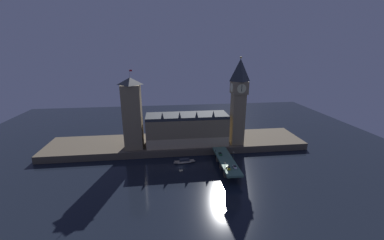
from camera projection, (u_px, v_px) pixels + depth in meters
The scene contains 14 objects.
ground_plane at pixel (181, 167), 171.89m from camera, with size 400.00×400.00×0.00m, color black.
embankment at pixel (177, 143), 208.11m from camera, with size 220.00×42.00×5.74m.
parliament_hall at pixel (187, 129), 197.76m from camera, with size 67.31×23.10×30.52m.
clock_tower at pixel (239, 100), 190.24m from camera, with size 12.51×12.62×71.80m.
victoria_tower at pixel (132, 114), 184.95m from camera, with size 14.40×14.40×62.73m.
bridge at pixel (226, 162), 169.56m from camera, with size 10.65×46.00×6.79m.
car_northbound_lead at pixel (220, 154), 176.69m from camera, with size 2.10×4.68×1.43m.
car_northbound_trail at pixel (228, 168), 155.56m from camera, with size 2.04×4.38×1.56m.
car_southbound_lead at pixel (235, 167), 157.13m from camera, with size 2.10×4.40×1.41m.
pedestrian_near_rail at pixel (225, 169), 154.03m from camera, with size 0.38×0.38×1.67m.
pedestrian_far_rail at pixel (216, 150), 181.98m from camera, with size 0.38×0.38×1.85m.
street_lamp_near at pixel (225, 165), 153.31m from camera, with size 1.34×0.60×5.92m.
street_lamp_mid at pixel (233, 154), 168.49m from camera, with size 1.34×0.60×5.88m.
boat_upstream at pixel (184, 161), 178.11m from camera, with size 17.15×5.03×3.51m.
Camera 1 is at (-10.78, -154.31, 82.98)m, focal length 22.00 mm.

